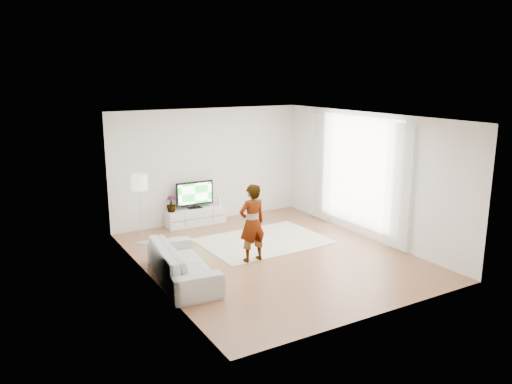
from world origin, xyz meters
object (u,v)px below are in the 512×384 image
media_console (196,216)px  television (195,194)px  player (252,223)px  floor_lamp (140,185)px  sofa (183,263)px  rug (264,241)px

media_console → television: size_ratio=1.53×
player → floor_lamp: size_ratio=1.01×
television → sofa: size_ratio=0.44×
media_console → television: television is taller
sofa → television: bearing=-20.2°
rug → sofa: 2.60m
media_console → sofa: bearing=-117.3°
media_console → floor_lamp: floor_lamp is taller
media_console → player: player is taller
media_console → sofa: (-1.55, -2.99, 0.11)m
sofa → floor_lamp: size_ratio=1.43×
television → player: 2.86m
television → sofa: bearing=-117.1°
rug → player: (-0.82, -0.92, 0.78)m
sofa → floor_lamp: floor_lamp is taller
player → floor_lamp: bearing=-56.2°
media_console → rug: (0.80, -1.92, -0.20)m
player → television: bearing=-92.6°
media_console → floor_lamp: 2.03m
rug → sofa: bearing=-155.3°
television → player: bearing=-90.5°
player → sofa: (-1.52, -0.16, -0.47)m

